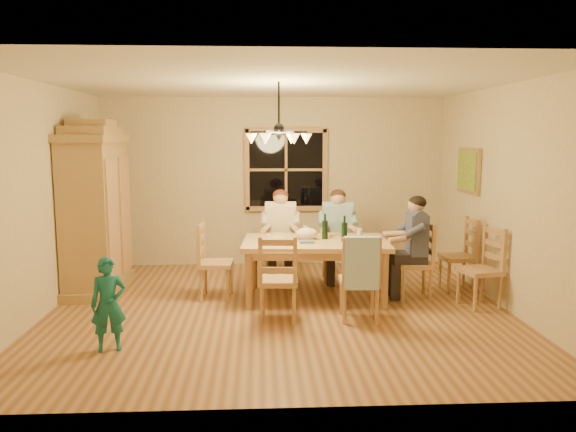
{
  "coord_description": "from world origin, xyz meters",
  "views": [
    {
      "loc": [
        -0.23,
        -6.57,
        2.07
      ],
      "look_at": [
        0.11,
        0.1,
        1.13
      ],
      "focal_mm": 35.0,
      "sensor_mm": 36.0,
      "label": 1
    }
  ],
  "objects": [
    {
      "name": "ceiling",
      "position": [
        0.0,
        0.0,
        2.7
      ],
      "size": [
        5.5,
        5.0,
        0.02
      ],
      "primitive_type": "cube",
      "color": "white",
      "rests_on": "wall_back"
    },
    {
      "name": "chair_far_left",
      "position": [
        0.07,
        1.36,
        0.3
      ],
      "size": [
        0.46,
        0.44,
        0.99
      ],
      "rotation": [
        0.0,
        0.0,
        3.09
      ],
      "color": "#B3834F",
      "rests_on": "floor"
    },
    {
      "name": "wine_glass_b",
      "position": [
        1.07,
        0.55,
        0.83
      ],
      "size": [
        0.06,
        0.06,
        0.14
      ],
      "primitive_type": "cylinder",
      "color": "silver",
      "rests_on": "dining_table"
    },
    {
      "name": "chair_far_right",
      "position": [
        0.89,
        1.32,
        0.3
      ],
      "size": [
        0.46,
        0.44,
        0.99
      ],
      "rotation": [
        0.0,
        0.0,
        3.09
      ],
      "color": "#B3834F",
      "rests_on": "floor"
    },
    {
      "name": "wine_glass_a",
      "position": [
        0.38,
        0.78,
        0.83
      ],
      "size": [
        0.06,
        0.06,
        0.14
      ],
      "primitive_type": "cylinder",
      "color": "silver",
      "rests_on": "dining_table"
    },
    {
      "name": "wine_bottle_a",
      "position": [
        0.61,
        0.55,
        0.93
      ],
      "size": [
        0.08,
        0.08,
        0.33
      ],
      "primitive_type": "cylinder",
      "color": "black",
      "rests_on": "dining_table"
    },
    {
      "name": "chair_near_right",
      "position": [
        0.89,
        -0.42,
        0.3
      ],
      "size": [
        0.46,
        0.44,
        0.99
      ],
      "rotation": [
        0.0,
        0.0,
        -0.05
      ],
      "color": "#B3834F",
      "rests_on": "floor"
    },
    {
      "name": "cap",
      "position": [
        1.08,
        0.15,
        0.82
      ],
      "size": [
        0.2,
        0.2,
        0.11
      ],
      "primitive_type": "ellipsoid",
      "color": "tan",
      "rests_on": "dining_table"
    },
    {
      "name": "floor",
      "position": [
        0.0,
        0.0,
        0.0
      ],
      "size": [
        5.5,
        5.5,
        0.0
      ],
      "primitive_type": "plane",
      "color": "brown",
      "rests_on": "ground"
    },
    {
      "name": "plate_woman",
      "position": [
        0.01,
        0.8,
        0.77
      ],
      "size": [
        0.26,
        0.26,
        0.02
      ],
      "primitive_type": "cylinder",
      "color": "white",
      "rests_on": "dining_table"
    },
    {
      "name": "painting",
      "position": [
        2.71,
        1.2,
        1.6
      ],
      "size": [
        0.06,
        0.78,
        0.64
      ],
      "color": "olive",
      "rests_on": "wall_right"
    },
    {
      "name": "dining_table",
      "position": [
        0.48,
        0.47,
        0.66
      ],
      "size": [
        1.9,
        1.22,
        0.76
      ],
      "rotation": [
        0.0,
        0.0,
        -0.05
      ],
      "color": "tan",
      "rests_on": "floor"
    },
    {
      "name": "plate_slate",
      "position": [
        1.17,
        0.48,
        0.77
      ],
      "size": [
        0.26,
        0.26,
        0.02
      ],
      "primitive_type": "cylinder",
      "color": "white",
      "rests_on": "dining_table"
    },
    {
      "name": "chair_spare_back",
      "position": [
        2.45,
        0.77,
        0.3
      ],
      "size": [
        0.43,
        0.45,
        0.99
      ],
      "rotation": [
        0.0,
        0.0,
        1.59
      ],
      "color": "#B3834F",
      "rests_on": "floor"
    },
    {
      "name": "wall_right",
      "position": [
        2.75,
        0.0,
        1.35
      ],
      "size": [
        0.02,
        5.0,
        2.7
      ],
      "primitive_type": "cube",
      "color": "#C4B28A",
      "rests_on": "floor"
    },
    {
      "name": "chair_near_left",
      "position": [
        -0.03,
        -0.37,
        0.3
      ],
      "size": [
        0.46,
        0.44,
        0.99
      ],
      "rotation": [
        0.0,
        0.0,
        -0.05
      ],
      "color": "#B3834F",
      "rests_on": "floor"
    },
    {
      "name": "adult_slate_man",
      "position": [
        1.76,
        0.4,
        0.84
      ],
      "size": [
        0.44,
        0.41,
        0.87
      ],
      "rotation": [
        0.0,
        0.0,
        1.52
      ],
      "color": "#3F4565",
      "rests_on": "floor"
    },
    {
      "name": "wall_left",
      "position": [
        -2.75,
        0.0,
        1.35
      ],
      "size": [
        0.02,
        5.0,
        2.7
      ],
      "primitive_type": "cube",
      "color": "#C4B28A",
      "rests_on": "floor"
    },
    {
      "name": "towel",
      "position": [
        0.88,
        -0.61,
        0.7
      ],
      "size": [
        0.38,
        0.12,
        0.58
      ],
      "primitive_type": "cube",
      "rotation": [
        0.0,
        0.0,
        -0.05
      ],
      "color": "#9BB9D2",
      "rests_on": "chair_near_right"
    },
    {
      "name": "child",
      "position": [
        -1.7,
        -1.22,
        0.46
      ],
      "size": [
        0.38,
        0.3,
        0.92
      ],
      "primitive_type": "imported",
      "rotation": [
        0.0,
        0.0,
        0.27
      ],
      "color": "#17646B",
      "rests_on": "floor"
    },
    {
      "name": "wine_bottle_b",
      "position": [
        0.84,
        0.38,
        0.93
      ],
      "size": [
        0.08,
        0.08,
        0.33
      ],
      "primitive_type": "cylinder",
      "color": "black",
      "rests_on": "dining_table"
    },
    {
      "name": "window",
      "position": [
        0.2,
        2.47,
        1.55
      ],
      "size": [
        1.3,
        0.06,
        1.3
      ],
      "color": "black",
      "rests_on": "wall_back"
    },
    {
      "name": "chair_end_left",
      "position": [
        -0.8,
        0.54,
        0.3
      ],
      "size": [
        0.44,
        0.46,
        0.99
      ],
      "rotation": [
        0.0,
        0.0,
        -1.63
      ],
      "color": "#B3834F",
      "rests_on": "floor"
    },
    {
      "name": "napkin",
      "position": [
        0.36,
        0.3,
        0.78
      ],
      "size": [
        0.19,
        0.15,
        0.03
      ],
      "primitive_type": "cube",
      "rotation": [
        0.0,
        0.0,
        -0.05
      ],
      "color": "slate",
      "rests_on": "dining_table"
    },
    {
      "name": "wall_back",
      "position": [
        0.0,
        2.5,
        1.35
      ],
      "size": [
        5.5,
        0.02,
        2.7
      ],
      "primitive_type": "cube",
      "color": "#C4B28A",
      "rests_on": "floor"
    },
    {
      "name": "adult_woman",
      "position": [
        0.07,
        1.36,
        0.84
      ],
      "size": [
        0.41,
        0.44,
        0.87
      ],
      "rotation": [
        0.0,
        0.0,
        3.09
      ],
      "color": "beige",
      "rests_on": "floor"
    },
    {
      "name": "chair_end_right",
      "position": [
        1.76,
        0.4,
        0.3
      ],
      "size": [
        0.44,
        0.46,
        0.99
      ],
      "rotation": [
        0.0,
        0.0,
        1.52
      ],
      "color": "#B3834F",
      "rests_on": "floor"
    },
    {
      "name": "armoire",
      "position": [
        -2.42,
        1.01,
        1.06
      ],
      "size": [
        0.66,
        1.4,
        2.3
      ],
      "color": "olive",
      "rests_on": "floor"
    },
    {
      "name": "cloth_bundle",
      "position": [
        0.37,
        0.53,
        0.84
      ],
      "size": [
        0.28,
        0.22,
        0.15
      ],
      "primitive_type": "ellipsoid",
      "color": "beige",
      "rests_on": "dining_table"
    },
    {
      "name": "adult_plaid_man",
      "position": [
        0.89,
        1.32,
        0.84
      ],
      "size": [
        0.41,
        0.44,
        0.87
      ],
      "rotation": [
        0.0,
        0.0,
        3.09
      ],
      "color": "#34698F",
      "rests_on": "floor"
    },
    {
      "name": "chandelier",
      "position": [
        -0.0,
        0.0,
        2.08
      ],
      "size": [
        0.77,
        0.68,
        0.71
      ],
      "color": "black",
      "rests_on": "ceiling"
    },
    {
      "name": "plate_plaid",
      "position": [
        0.76,
        0.75,
        0.77
      ],
      "size": [
        0.26,
        0.26,
        0.02
      ],
      "primitive_type": "cylinder",
      "color": "white",
      "rests_on": "dining_table"
    },
    {
      "name": "chair_spare_front",
      "position": [
        2.45,
        -0.01,
        0.3
      ],
      "size": [
        0.51,
        0.52,
        0.99
      ],
      "rotation": [
        0.0,
        0.0,
        1.79
      ],
      "color": "#B3834F",
      "rests_on": "floor"
    }
  ]
}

